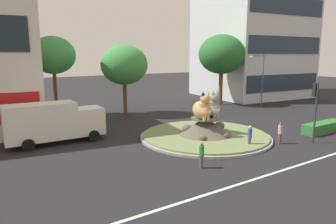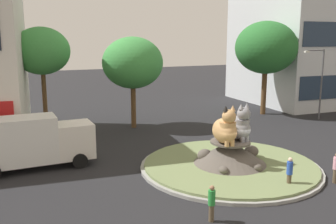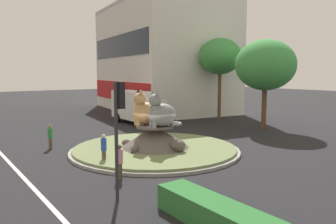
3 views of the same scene
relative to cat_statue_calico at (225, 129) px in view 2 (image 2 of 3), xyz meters
name	(u,v)px [view 2 (image 2 of 3)]	position (x,y,z in m)	size (l,w,h in m)	color
ground_plane	(229,168)	(0.59, 0.29, -2.55)	(160.00, 160.00, 0.00)	black
roundabout_island	(230,159)	(0.59, 0.30, -2.01)	(10.82, 10.82, 1.69)	gray
cat_statue_calico	(225,129)	(0.00, 0.00, 0.00)	(1.69, 2.28, 2.33)	tan
cat_statue_grey	(238,126)	(1.18, 0.34, -0.01)	(1.50, 2.40, 2.30)	gray
broadleaf_tree_behind_island	(42,51)	(-8.12, 14.42, 4.21)	(4.55, 4.55, 8.72)	brown
second_tree_near_tower	(266,48)	(13.51, 12.63, 4.33)	(6.27, 6.27, 9.57)	brown
third_tree_left	(133,63)	(-0.87, 12.86, 3.16)	(5.25, 5.25, 7.96)	brown
streetlight_arm	(320,78)	(16.42, 8.15, 1.48)	(2.58, 0.26, 6.80)	#4C4C51
pedestrian_pink_shirt	(336,167)	(4.34, -4.21, -1.65)	(0.34, 0.34, 1.69)	brown
pedestrian_green_shirt	(212,202)	(-4.06, -4.96, -1.67)	(0.31, 0.31, 1.64)	brown
pedestrian_blue_shirt	(290,172)	(1.51, -3.70, -1.63)	(0.31, 0.31, 1.70)	brown
delivery_box_truck	(28,142)	(-10.38, 5.36, -0.82)	(7.33, 2.51, 3.21)	silver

